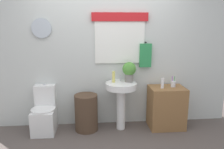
{
  "coord_description": "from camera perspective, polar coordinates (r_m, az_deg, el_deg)",
  "views": [
    {
      "loc": [
        -0.22,
        -2.66,
        1.75
      ],
      "look_at": [
        0.08,
        0.8,
        0.96
      ],
      "focal_mm": 35.75,
      "sensor_mm": 36.0,
      "label": 1
    }
  ],
  "objects": [
    {
      "name": "wooden_cabinet",
      "position": [
        3.97,
        13.72,
        -8.15
      ],
      "size": [
        0.59,
        0.44,
        0.71
      ],
      "primitive_type": "cube",
      "color": "olive",
      "rests_on": "ground_plane"
    },
    {
      "name": "soap_bottle",
      "position": [
        3.67,
        0.41,
        -0.59
      ],
      "size": [
        0.05,
        0.05,
        0.19
      ],
      "primitive_type": "cylinder",
      "color": "#DBD166",
      "rests_on": "pedestal_sink"
    },
    {
      "name": "toilet",
      "position": [
        3.92,
        -16.82,
        -9.64
      ],
      "size": [
        0.38,
        0.51,
        0.77
      ],
      "color": "white",
      "rests_on": "ground_plane"
    },
    {
      "name": "back_wall",
      "position": [
        3.84,
        -1.58,
        6.14
      ],
      "size": [
        4.4,
        0.18,
        2.6
      ],
      "color": "silver",
      "rests_on": "ground_plane"
    },
    {
      "name": "toothbrush_cup",
      "position": [
        3.9,
        15.37,
        -2.32
      ],
      "size": [
        0.08,
        0.08,
        0.19
      ],
      "color": "silver",
      "rests_on": "wooden_cabinet"
    },
    {
      "name": "pedestal_sink",
      "position": [
        3.72,
        2.32,
        -5.16
      ],
      "size": [
        0.51,
        0.51,
        0.81
      ],
      "color": "white",
      "rests_on": "ground_plane"
    },
    {
      "name": "laundry_hamper",
      "position": [
        3.79,
        -6.6,
        -9.65
      ],
      "size": [
        0.38,
        0.38,
        0.61
      ],
      "primitive_type": "cylinder",
      "color": "#4C3828",
      "rests_on": "ground_plane"
    },
    {
      "name": "potted_plant",
      "position": [
        3.69,
        4.42,
        1.02
      ],
      "size": [
        0.23,
        0.23,
        0.33
      ],
      "color": "slate",
      "rests_on": "pedestal_sink"
    },
    {
      "name": "lotion_bottle",
      "position": [
        3.77,
        12.78,
        -2.18
      ],
      "size": [
        0.05,
        0.05,
        0.17
      ],
      "primitive_type": "cylinder",
      "color": "white",
      "rests_on": "wooden_cabinet"
    },
    {
      "name": "faucet",
      "position": [
        3.76,
        2.13,
        -0.94
      ],
      "size": [
        0.03,
        0.03,
        0.1
      ],
      "primitive_type": "cylinder",
      "color": "silver",
      "rests_on": "pedestal_sink"
    }
  ]
}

